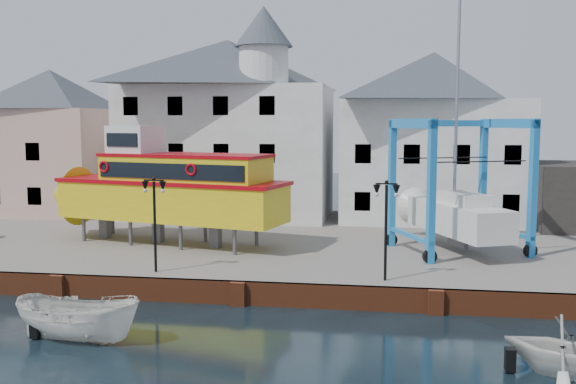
# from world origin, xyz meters

# --- Properties ---
(ground) EXTENTS (140.00, 140.00, 0.00)m
(ground) POSITION_xyz_m (0.00, 0.00, 0.00)
(ground) COLOR black
(ground) RESTS_ON ground
(hardstanding) EXTENTS (44.00, 22.00, 1.00)m
(hardstanding) POSITION_xyz_m (0.00, 11.00, 0.50)
(hardstanding) COLOR slate
(hardstanding) RESTS_ON ground
(quay_wall) EXTENTS (44.00, 0.47, 1.00)m
(quay_wall) POSITION_xyz_m (-0.00, 0.10, 0.50)
(quay_wall) COLOR brown
(quay_wall) RESTS_ON ground
(building_pink) EXTENTS (8.00, 7.00, 10.30)m
(building_pink) POSITION_xyz_m (-18.00, 18.00, 6.15)
(building_pink) COLOR tan
(building_pink) RESTS_ON hardstanding
(building_white_main) EXTENTS (14.00, 8.30, 14.00)m
(building_white_main) POSITION_xyz_m (-4.87, 18.39, 7.34)
(building_white_main) COLOR beige
(building_white_main) RESTS_ON hardstanding
(building_white_right) EXTENTS (12.00, 8.00, 11.20)m
(building_white_right) POSITION_xyz_m (9.00, 19.00, 6.60)
(building_white_right) COLOR beige
(building_white_right) RESTS_ON hardstanding
(lamp_post_left) EXTENTS (1.12, 0.32, 4.20)m
(lamp_post_left) POSITION_xyz_m (-4.00, 1.20, 4.17)
(lamp_post_left) COLOR black
(lamp_post_left) RESTS_ON hardstanding
(lamp_post_right) EXTENTS (1.12, 0.32, 4.20)m
(lamp_post_right) POSITION_xyz_m (6.00, 1.20, 4.17)
(lamp_post_right) COLOR black
(lamp_post_right) RESTS_ON hardstanding
(tour_boat) EXTENTS (15.05, 6.94, 6.38)m
(tour_boat) POSITION_xyz_m (-6.29, 7.83, 4.01)
(tour_boat) COLOR #59595E
(tour_boat) RESTS_ON hardstanding
(travel_lift) EXTENTS (7.41, 8.74, 12.96)m
(travel_lift) POSITION_xyz_m (9.31, 8.57, 3.17)
(travel_lift) COLOR blue
(travel_lift) RESTS_ON hardstanding
(motorboat_a) EXTENTS (4.89, 2.26, 1.83)m
(motorboat_a) POSITION_xyz_m (-4.48, -5.10, 0.00)
(motorboat_a) COLOR silver
(motorboat_a) RESTS_ON ground
(motorboat_c) EXTENTS (4.60, 4.35, 1.92)m
(motorboat_c) POSITION_xyz_m (11.40, -5.70, 0.00)
(motorboat_c) COLOR silver
(motorboat_c) RESTS_ON ground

